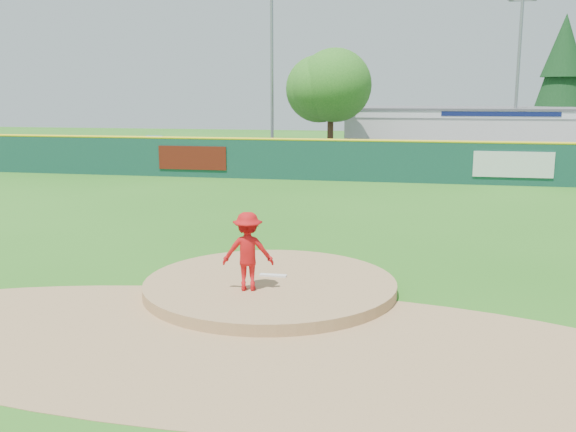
% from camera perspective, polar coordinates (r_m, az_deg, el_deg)
% --- Properties ---
extents(ground, '(120.00, 120.00, 0.00)m').
position_cam_1_polar(ground, '(14.17, -1.59, -6.68)').
color(ground, '#286B19').
rests_on(ground, ground).
extents(pitchers_mound, '(5.50, 5.50, 0.50)m').
position_cam_1_polar(pitchers_mound, '(14.17, -1.59, -6.68)').
color(pitchers_mound, '#9E774C').
rests_on(pitchers_mound, ground).
extents(pitching_rubber, '(0.60, 0.15, 0.04)m').
position_cam_1_polar(pitching_rubber, '(14.37, -1.33, -5.30)').
color(pitching_rubber, white).
rests_on(pitching_rubber, pitchers_mound).
extents(infield_dirt_arc, '(15.40, 15.40, 0.01)m').
position_cam_1_polar(infield_dirt_arc, '(11.43, -4.98, -11.10)').
color(infield_dirt_arc, '#9E774C').
rests_on(infield_dirt_arc, ground).
extents(parking_lot, '(44.00, 16.00, 0.02)m').
position_cam_1_polar(parking_lot, '(40.50, 6.94, 4.79)').
color(parking_lot, '#38383A').
rests_on(parking_lot, ground).
extents(pitcher, '(1.15, 0.80, 1.64)m').
position_cam_1_polar(pitcher, '(13.25, -3.58, -3.15)').
color(pitcher, red).
rests_on(pitcher, pitchers_mound).
extents(van, '(4.63, 2.81, 1.20)m').
position_cam_1_polar(van, '(35.85, 13.45, 4.77)').
color(van, silver).
rests_on(van, parking_lot).
extents(pool_building_grp, '(15.20, 8.20, 3.31)m').
position_cam_1_polar(pool_building_grp, '(45.33, 15.12, 7.24)').
color(pool_building_grp, silver).
rests_on(pool_building_grp, ground).
extents(fence_banners, '(19.25, 0.04, 1.20)m').
position_cam_1_polar(fence_banners, '(31.44, 5.09, 4.89)').
color(fence_banners, '#59160C').
rests_on(fence_banners, ground).
extents(playground_slide, '(1.06, 2.99, 1.65)m').
position_cam_1_polar(playground_slide, '(40.34, -12.00, 5.79)').
color(playground_slide, blue).
rests_on(playground_slide, ground).
extents(outfield_fence, '(40.00, 0.14, 2.07)m').
position_cam_1_polar(outfield_fence, '(31.47, 5.71, 5.05)').
color(outfield_fence, '#133F35').
rests_on(outfield_fence, ground).
extents(deciduous_tree, '(5.60, 5.60, 7.36)m').
position_cam_1_polar(deciduous_tree, '(38.49, 3.83, 11.31)').
color(deciduous_tree, '#382314').
rests_on(deciduous_tree, ground).
extents(conifer_tree, '(4.40, 4.40, 9.50)m').
position_cam_1_polar(conifer_tree, '(50.18, 23.21, 11.50)').
color(conifer_tree, '#382314').
rests_on(conifer_tree, ground).
extents(light_pole_left, '(1.75, 0.25, 11.00)m').
position_cam_1_polar(light_pole_left, '(41.20, -1.45, 13.38)').
color(light_pole_left, gray).
rests_on(light_pole_left, ground).
extents(light_pole_right, '(1.75, 0.25, 10.00)m').
position_cam_1_polar(light_pole_right, '(42.61, 19.76, 12.00)').
color(light_pole_right, gray).
rests_on(light_pole_right, ground).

